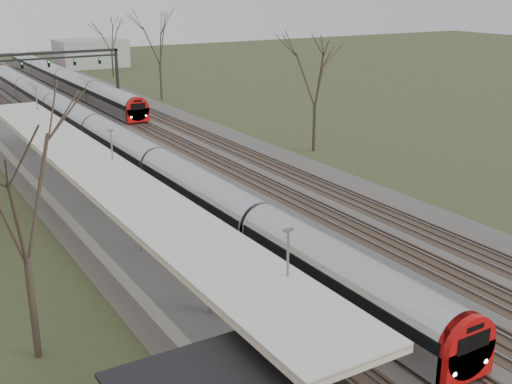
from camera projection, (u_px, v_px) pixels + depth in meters
track_bed at (122, 141)px, 63.00m from camera, size 24.00×160.00×0.22m
platform at (80, 201)px, 44.04m from camera, size 3.50×69.00×1.00m
canopy at (97, 169)px, 39.30m from camera, size 4.10×50.00×3.11m
signal_gantry at (43, 61)px, 85.94m from camera, size 21.00×0.59×6.08m
tree_west_near at (19, 190)px, 24.28m from camera, size 5.00×5.00×10.30m
tree_east_far at (316, 72)px, 56.94m from camera, size 5.00×5.00×10.30m
train_near at (96, 131)px, 60.55m from camera, size 2.62×90.21×3.05m
train_far at (64, 79)px, 94.20m from camera, size 2.62×60.21×3.05m
passenger at (224, 296)px, 27.63m from camera, size 0.45×0.68×1.83m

